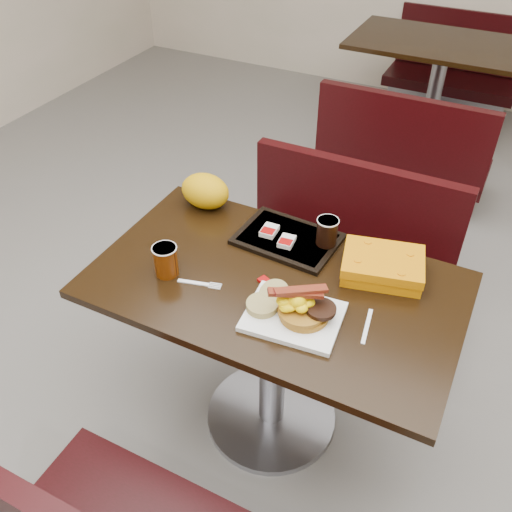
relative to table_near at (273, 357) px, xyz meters
The scene contains 23 objects.
floor 0.38m from the table_near, ahead, with size 6.00×7.00×0.01m, color gray.
table_near is the anchor object (origin of this frame).
bench_near_n 0.70m from the table_near, 90.00° to the left, with size 1.00×0.46×0.72m, color black, non-canonical shape.
table_far 2.60m from the table_near, 90.00° to the left, with size 1.20×0.70×0.75m, color black, non-canonical shape.
bench_far_s 1.90m from the table_near, 90.00° to the left, with size 1.00×0.46×0.72m, color black, non-canonical shape.
bench_far_n 3.30m from the table_near, 90.00° to the left, with size 1.00×0.46×0.72m, color black, non-canonical shape.
platter 0.42m from the table_near, 46.52° to the right, with size 0.29×0.22×0.02m, color white.
pancake_stack 0.45m from the table_near, 37.64° to the right, with size 0.15×0.15×0.03m, color #9A6719.
sausage_patty 0.48m from the table_near, 27.74° to the right, with size 0.09×0.09×0.01m, color black.
scrambled_eggs 0.48m from the table_near, 44.10° to the right, with size 0.09×0.08×0.05m, color #FFF105.
bacon_strips 0.51m from the table_near, 45.02° to the right, with size 0.17×0.07×0.01m, color #4E050D, non-canonical shape.
muffin_bottom 0.43m from the table_near, 81.04° to the right, with size 0.10×0.10×0.02m, color tan.
muffin_top 0.43m from the table_near, 66.19° to the right, with size 0.09×0.09×0.02m, color tan.
coffee_cup_near 0.56m from the table_near, 160.29° to the right, with size 0.08×0.08×0.11m, color #7E3404.
fork 0.46m from the table_near, 151.97° to the right, with size 0.15×0.03×0.00m, color white, non-canonical shape.
knife 0.50m from the table_near, ahead, with size 0.15×0.01×0.00m, color white.
condiment_ketchup 0.38m from the table_near, 150.29° to the right, with size 0.04×0.03×0.01m, color #8C0504.
tray 0.44m from the table_near, 103.68° to the left, with size 0.35×0.25×0.02m, color black.
hashbrown_sleeve_left 0.47m from the table_near, 120.00° to the left, with size 0.05×0.07×0.02m, color silver.
hashbrown_sleeve_right 0.44m from the table_near, 102.86° to the left, with size 0.05×0.07×0.02m, color silver.
coffee_cup_far 0.51m from the table_near, 71.89° to the left, with size 0.07×0.07×0.10m, color black.
clamshell 0.54m from the table_near, 33.05° to the left, with size 0.26×0.20×0.07m, color #CA7203.
paper_bag 0.67m from the table_near, 146.67° to the left, with size 0.19×0.14×0.13m, color #D39407.
Camera 1 is at (0.55, -1.23, 1.97)m, focal length 39.09 mm.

